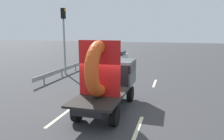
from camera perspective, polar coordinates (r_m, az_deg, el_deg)
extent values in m
plane|color=#38383A|center=(10.81, -1.18, -10.96)|extent=(120.00, 120.00, 0.00)
cylinder|color=black|center=(12.71, -2.71, -5.64)|extent=(0.28, 0.84, 0.84)
cylinder|color=black|center=(12.30, 4.86, -6.23)|extent=(0.28, 0.84, 0.84)
cylinder|color=black|center=(9.75, -9.18, -10.92)|extent=(0.28, 0.84, 0.84)
cylinder|color=black|center=(9.20, 0.68, -12.14)|extent=(0.28, 0.84, 0.84)
cube|color=black|center=(10.71, -1.48, -6.43)|extent=(1.30, 5.31, 0.25)
cube|color=#4C5156|center=(12.19, 1.03, -0.45)|extent=(2.00, 1.73, 1.35)
cube|color=black|center=(12.09, 0.97, 0.89)|extent=(2.02, 1.64, 0.44)
cube|color=black|center=(9.87, -3.00, -6.87)|extent=(2.00, 3.59, 0.10)
cube|color=black|center=(11.33, -0.17, -1.42)|extent=(1.80, 0.08, 1.10)
torus|color=#D84C19|center=(9.43, -3.37, 0.35)|extent=(0.57, 2.47, 2.47)
cube|color=red|center=(9.43, -3.37, 0.35)|extent=(1.90, 0.03, 2.47)
cylinder|color=black|center=(28.92, 0.85, 3.33)|extent=(0.21, 0.61, 0.61)
cylinder|color=black|center=(28.58, 3.72, 3.22)|extent=(0.21, 0.61, 0.61)
cylinder|color=black|center=(26.49, -0.59, 2.66)|extent=(0.21, 0.61, 0.61)
cylinder|color=black|center=(26.11, 2.52, 2.53)|extent=(0.21, 0.61, 0.61)
cube|color=silver|center=(27.48, 1.65, 3.49)|extent=(1.71, 3.98, 0.52)
cube|color=black|center=(27.33, 1.60, 4.50)|extent=(1.54, 2.23, 0.47)
cylinder|color=gray|center=(19.76, -12.43, 5.96)|extent=(0.16, 0.16, 4.91)
cube|color=black|center=(19.75, -12.77, 14.38)|extent=(0.30, 0.36, 0.90)
sphere|color=yellow|center=(19.70, -12.36, 15.22)|extent=(0.20, 0.20, 0.20)
cube|color=gray|center=(20.23, -11.27, 0.67)|extent=(0.06, 10.85, 0.32)
cylinder|color=slate|center=(16.85, -17.54, -2.57)|extent=(0.10, 0.10, 0.55)
cylinder|color=slate|center=(19.11, -13.09, -0.83)|extent=(0.10, 0.10, 0.55)
cylinder|color=slate|center=(21.47, -9.60, 0.55)|extent=(0.10, 0.10, 0.55)
cylinder|color=slate|center=(23.91, -6.81, 1.64)|extent=(0.10, 0.10, 0.55)
cube|color=beige|center=(10.40, -13.95, -12.17)|extent=(0.16, 2.21, 0.01)
cube|color=beige|center=(17.44, -0.81, -2.54)|extent=(0.16, 2.07, 0.01)
cube|color=beige|center=(9.04, 6.64, -15.52)|extent=(0.16, 2.82, 0.01)
cube|color=beige|center=(16.57, 11.20, -3.45)|extent=(0.16, 2.39, 0.01)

